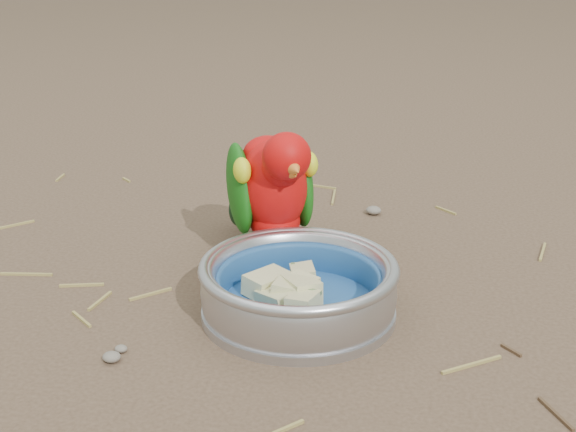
# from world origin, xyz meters

# --- Properties ---
(ground) EXTENTS (60.00, 60.00, 0.00)m
(ground) POSITION_xyz_m (0.00, 0.00, 0.00)
(ground) COLOR brown
(food_bowl) EXTENTS (0.20, 0.20, 0.02)m
(food_bowl) POSITION_xyz_m (0.00, 0.01, 0.01)
(food_bowl) COLOR #B2B2BA
(food_bowl) RESTS_ON ground
(bowl_wall) EXTENTS (0.20, 0.20, 0.04)m
(bowl_wall) POSITION_xyz_m (0.00, 0.01, 0.04)
(bowl_wall) COLOR #B2B2BA
(bowl_wall) RESTS_ON food_bowl
(fruit_wedges) EXTENTS (0.12, 0.12, 0.03)m
(fruit_wedges) POSITION_xyz_m (0.00, 0.01, 0.03)
(fruit_wedges) COLOR beige
(fruit_wedges) RESTS_ON food_bowl
(lory_parrot) EXTENTS (0.18, 0.23, 0.17)m
(lory_parrot) POSITION_xyz_m (-0.05, 0.14, 0.09)
(lory_parrot) COLOR #BD0909
(lory_parrot) RESTS_ON ground
(ground_debris) EXTENTS (0.90, 0.80, 0.01)m
(ground_debris) POSITION_xyz_m (0.01, 0.00, 0.00)
(ground_debris) COLOR olive
(ground_debris) RESTS_ON ground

